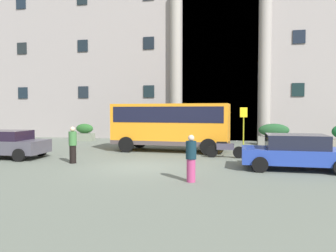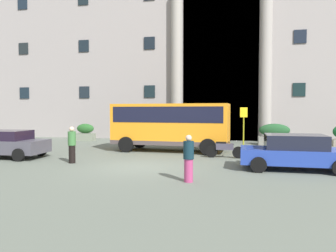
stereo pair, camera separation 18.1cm
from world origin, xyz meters
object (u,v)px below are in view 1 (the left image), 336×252
object	(u,v)px
parked_sedan_far	(6,144)
parked_sedan_second	(296,152)
orange_minibus	(171,123)
hedge_planter_far_east	(189,133)
scooter_by_planter	(224,149)
bus_stop_sign	(244,124)
pedestrian_man_red_shirt	(73,145)
hedge_planter_entrance_left	(85,133)
pedestrian_man_crossing	(191,158)
hedge_planter_far_west	(142,133)
hedge_planter_entrance_right	(274,135)
motorcycle_far_end	(311,152)

from	to	relation	value
parked_sedan_far	parked_sedan_second	xyz separation A→B (m)	(13.84, -0.55, 0.01)
orange_minibus	hedge_planter_far_east	world-z (taller)	orange_minibus
scooter_by_planter	bus_stop_sign	bearing A→B (deg)	75.41
parked_sedan_second	pedestrian_man_red_shirt	distance (m)	9.74
orange_minibus	hedge_planter_entrance_left	world-z (taller)	orange_minibus
hedge_planter_entrance_left	pedestrian_man_crossing	world-z (taller)	pedestrian_man_crossing
hedge_planter_far_west	pedestrian_man_crossing	world-z (taller)	pedestrian_man_crossing
orange_minibus	hedge_planter_entrance_right	world-z (taller)	orange_minibus
hedge_planter_far_east	parked_sedan_far	xyz separation A→B (m)	(-8.22, -9.01, -0.06)
scooter_by_planter	hedge_planter_far_west	bearing A→B (deg)	134.70
bus_stop_sign	parked_sedan_far	distance (m)	13.34
hedge_planter_entrance_left	motorcycle_far_end	xyz separation A→B (m)	(15.19, -7.46, -0.20)
hedge_planter_far_east	pedestrian_man_red_shirt	distance (m)	10.67
hedge_planter_entrance_left	motorcycle_far_end	size ratio (longest dim) A/B	0.71
hedge_planter_entrance_right	hedge_planter_far_west	world-z (taller)	hedge_planter_entrance_right
hedge_planter_far_east	bus_stop_sign	bearing A→B (deg)	-40.54
bus_stop_sign	hedge_planter_entrance_right	size ratio (longest dim) A/B	1.19
parked_sedan_far	scooter_by_planter	bearing A→B (deg)	10.28
hedge_planter_entrance_left	parked_sedan_second	xyz separation A→B (m)	(14.04, -9.88, 0.08)
motorcycle_far_end	pedestrian_man_red_shirt	bearing A→B (deg)	-165.61
orange_minibus	hedge_planter_entrance_left	xyz separation A→B (m)	(-7.94, 5.01, -1.02)
hedge_planter_entrance_left	scooter_by_planter	distance (m)	13.21
parked_sedan_second	scooter_by_planter	xyz separation A→B (m)	(-2.93, 2.75, -0.28)
hedge_planter_far_east	hedge_planter_entrance_right	size ratio (longest dim) A/B	0.77
hedge_planter_far_east	pedestrian_man_crossing	bearing A→B (deg)	-82.39
hedge_planter_far_east	pedestrian_man_red_shirt	bearing A→B (deg)	-112.65
hedge_planter_far_east	hedge_planter_entrance_left	world-z (taller)	hedge_planter_far_east
pedestrian_man_red_shirt	scooter_by_planter	bearing A→B (deg)	98.38
scooter_by_planter	motorcycle_far_end	size ratio (longest dim) A/B	0.94
hedge_planter_far_east	hedge_planter_far_west	distance (m)	3.56
parked_sedan_far	pedestrian_man_crossing	distance (m)	10.54
hedge_planter_entrance_left	pedestrian_man_crossing	bearing A→B (deg)	-52.02
bus_stop_sign	pedestrian_man_crossing	bearing A→B (deg)	-102.57
hedge_planter_entrance_right	pedestrian_man_red_shirt	size ratio (longest dim) A/B	1.30
parked_sedan_far	scooter_by_planter	world-z (taller)	parked_sedan_far
hedge_planter_far_west	orange_minibus	bearing A→B (deg)	-56.89
bus_stop_sign	pedestrian_man_crossing	distance (m)	9.66
scooter_by_planter	motorcycle_far_end	xyz separation A→B (m)	(4.07, -0.33, 0.00)
hedge_planter_far_west	motorcycle_far_end	xyz separation A→B (m)	(10.33, -7.18, -0.25)
hedge_planter_far_east	motorcycle_far_end	world-z (taller)	hedge_planter_far_east
hedge_planter_far_west	pedestrian_man_red_shirt	world-z (taller)	pedestrian_man_red_shirt
hedge_planter_entrance_right	hedge_planter_far_west	size ratio (longest dim) A/B	1.23
orange_minibus	pedestrian_man_crossing	world-z (taller)	orange_minibus
bus_stop_sign	parked_sedan_second	distance (m)	6.65
parked_sedan_second	pedestrian_man_red_shirt	world-z (taller)	pedestrian_man_red_shirt
hedge_planter_entrance_left	hedge_planter_entrance_right	bearing A→B (deg)	-1.01
hedge_planter_entrance_left	pedestrian_man_red_shirt	distance (m)	11.04
parked_sedan_far	pedestrian_man_crossing	bearing A→B (deg)	-21.21
pedestrian_man_crossing	hedge_planter_far_west	bearing A→B (deg)	-162.26
hedge_planter_far_east	hedge_planter_entrance_right	bearing A→B (deg)	0.62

